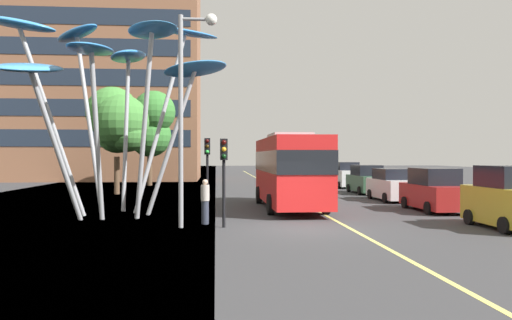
{
  "coord_description": "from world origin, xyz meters",
  "views": [
    {
      "loc": [
        -3.3,
        -18.07,
        2.69
      ],
      "look_at": [
        -1.32,
        6.24,
        2.5
      ],
      "focal_mm": 34.75,
      "sensor_mm": 36.0,
      "label": 1
    }
  ],
  "objects_px": {
    "leaf_sculpture": "(111,60)",
    "car_parked_far": "(391,185)",
    "traffic_light_kerb_far": "(207,158)",
    "car_side_street": "(366,180)",
    "car_parked_near": "(510,199)",
    "car_far_side": "(346,176)",
    "traffic_light_kerb_near": "(224,163)",
    "street_lamp": "(189,93)",
    "pedestrian": "(205,202)",
    "car_parked_mid": "(434,191)",
    "red_bus": "(289,168)"
  },
  "relations": [
    {
      "from": "traffic_light_kerb_near",
      "to": "street_lamp",
      "type": "distance_m",
      "value": 2.95
    },
    {
      "from": "pedestrian",
      "to": "traffic_light_kerb_near",
      "type": "bearing_deg",
      "value": -55.5
    },
    {
      "from": "red_bus",
      "to": "traffic_light_kerb_near",
      "type": "distance_m",
      "value": 7.43
    },
    {
      "from": "traffic_light_kerb_near",
      "to": "car_parked_mid",
      "type": "bearing_deg",
      "value": 25.06
    },
    {
      "from": "red_bus",
      "to": "pedestrian",
      "type": "bearing_deg",
      "value": -127.21
    },
    {
      "from": "red_bus",
      "to": "traffic_light_kerb_near",
      "type": "height_order",
      "value": "red_bus"
    },
    {
      "from": "car_parked_mid",
      "to": "car_far_side",
      "type": "xyz_separation_m",
      "value": [
        0.4,
        17.85,
        0.05
      ]
    },
    {
      "from": "car_side_street",
      "to": "car_parked_near",
      "type": "bearing_deg",
      "value": -89.95
    },
    {
      "from": "traffic_light_kerb_near",
      "to": "car_parked_near",
      "type": "height_order",
      "value": "traffic_light_kerb_near"
    },
    {
      "from": "car_parked_mid",
      "to": "car_parked_far",
      "type": "xyz_separation_m",
      "value": [
        -0.1,
        5.61,
        -0.06
      ]
    },
    {
      "from": "car_parked_near",
      "to": "leaf_sculpture",
      "type": "bearing_deg",
      "value": 160.17
    },
    {
      "from": "car_side_street",
      "to": "car_parked_far",
      "type": "bearing_deg",
      "value": -92.7
    },
    {
      "from": "car_side_street",
      "to": "car_parked_mid",
      "type": "bearing_deg",
      "value": -90.89
    },
    {
      "from": "traffic_light_kerb_near",
      "to": "pedestrian",
      "type": "xyz_separation_m",
      "value": [
        -0.72,
        1.05,
        -1.54
      ]
    },
    {
      "from": "red_bus",
      "to": "leaf_sculpture",
      "type": "distance_m",
      "value": 10.09
    },
    {
      "from": "car_far_side",
      "to": "car_side_street",
      "type": "bearing_deg",
      "value": -92.0
    },
    {
      "from": "leaf_sculpture",
      "to": "car_far_side",
      "type": "xyz_separation_m",
      "value": [
        15.82,
        18.16,
        -6.05
      ]
    },
    {
      "from": "traffic_light_kerb_far",
      "to": "car_side_street",
      "type": "relative_size",
      "value": 0.78
    },
    {
      "from": "pedestrian",
      "to": "street_lamp",
      "type": "bearing_deg",
      "value": -123.2
    },
    {
      "from": "car_side_street",
      "to": "street_lamp",
      "type": "bearing_deg",
      "value": -126.23
    },
    {
      "from": "car_parked_far",
      "to": "street_lamp",
      "type": "relative_size",
      "value": 0.57
    },
    {
      "from": "traffic_light_kerb_far",
      "to": "car_far_side",
      "type": "xyz_separation_m",
      "value": [
        11.46,
        17.21,
        -1.55
      ]
    },
    {
      "from": "street_lamp",
      "to": "pedestrian",
      "type": "xyz_separation_m",
      "value": [
        0.59,
        0.9,
        -4.18
      ]
    },
    {
      "from": "car_side_street",
      "to": "pedestrian",
      "type": "distance_m",
      "value": 18.96
    },
    {
      "from": "traffic_light_kerb_far",
      "to": "car_side_street",
      "type": "distance_m",
      "value": 15.69
    },
    {
      "from": "leaf_sculpture",
      "to": "car_parked_mid",
      "type": "xyz_separation_m",
      "value": [
        15.42,
        0.31,
        -6.1
      ]
    },
    {
      "from": "car_parked_near",
      "to": "car_parked_mid",
      "type": "height_order",
      "value": "car_parked_near"
    },
    {
      "from": "traffic_light_kerb_far",
      "to": "car_far_side",
      "type": "distance_m",
      "value": 20.74
    },
    {
      "from": "leaf_sculpture",
      "to": "car_parked_far",
      "type": "relative_size",
      "value": 2.36
    },
    {
      "from": "car_side_street",
      "to": "car_far_side",
      "type": "distance_m",
      "value": 6.39
    },
    {
      "from": "traffic_light_kerb_near",
      "to": "car_parked_mid",
      "type": "distance_m",
      "value": 11.52
    },
    {
      "from": "leaf_sculpture",
      "to": "traffic_light_kerb_near",
      "type": "xyz_separation_m",
      "value": [
        5.07,
        -4.53,
        -4.65
      ]
    },
    {
      "from": "car_parked_far",
      "to": "red_bus",
      "type": "bearing_deg",
      "value": -150.2
    },
    {
      "from": "traffic_light_kerb_near",
      "to": "car_far_side",
      "type": "relative_size",
      "value": 0.81
    },
    {
      "from": "leaf_sculpture",
      "to": "traffic_light_kerb_near",
      "type": "bearing_deg",
      "value": -41.75
    },
    {
      "from": "traffic_light_kerb_far",
      "to": "car_parked_mid",
      "type": "bearing_deg",
      "value": -3.31
    },
    {
      "from": "car_parked_mid",
      "to": "street_lamp",
      "type": "height_order",
      "value": "street_lamp"
    },
    {
      "from": "car_parked_far",
      "to": "car_far_side",
      "type": "bearing_deg",
      "value": 87.67
    },
    {
      "from": "traffic_light_kerb_far",
      "to": "traffic_light_kerb_near",
      "type": "bearing_deg",
      "value": -82.61
    },
    {
      "from": "red_bus",
      "to": "car_side_street",
      "type": "height_order",
      "value": "red_bus"
    },
    {
      "from": "leaf_sculpture",
      "to": "car_parked_mid",
      "type": "distance_m",
      "value": 16.59
    },
    {
      "from": "car_parked_near",
      "to": "red_bus",
      "type": "bearing_deg",
      "value": 132.73
    },
    {
      "from": "car_far_side",
      "to": "pedestrian",
      "type": "relative_size",
      "value": 2.31
    },
    {
      "from": "traffic_light_kerb_near",
      "to": "car_parked_near",
      "type": "relative_size",
      "value": 0.87
    },
    {
      "from": "red_bus",
      "to": "street_lamp",
      "type": "distance_m",
      "value": 8.54
    },
    {
      "from": "car_side_street",
      "to": "street_lamp",
      "type": "distance_m",
      "value": 20.46
    },
    {
      "from": "red_bus",
      "to": "traffic_light_kerb_far",
      "type": "xyz_separation_m",
      "value": [
        -4.17,
        -1.08,
        0.49
      ]
    },
    {
      "from": "leaf_sculpture",
      "to": "car_parked_far",
      "type": "bearing_deg",
      "value": 21.13
    },
    {
      "from": "leaf_sculpture",
      "to": "car_far_side",
      "type": "distance_m",
      "value": 24.84
    },
    {
      "from": "car_parked_near",
      "to": "street_lamp",
      "type": "relative_size",
      "value": 0.48
    }
  ]
}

